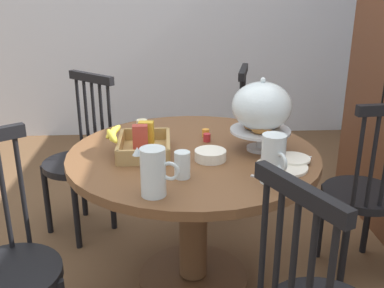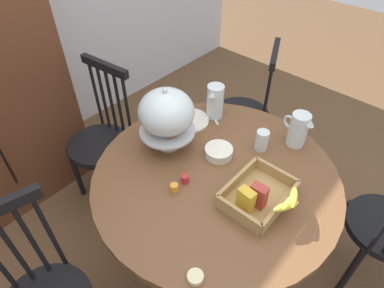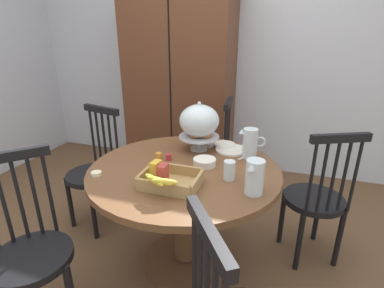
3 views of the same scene
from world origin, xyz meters
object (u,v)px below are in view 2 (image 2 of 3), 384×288
object	(u,v)px
windsor_chair_far_side	(102,143)
pastry_stand_with_dome	(166,114)
cereal_basket	(260,196)
drinking_glass	(261,140)
windsor_chair_facing_door	(244,115)
orange_juice_pitcher	(215,103)
milk_pitcher	(298,131)
china_plate_large	(189,120)
china_plate_small	(173,119)
dining_table	(214,203)
cereal_bowl	(219,152)
butter_dish	(195,277)

from	to	relation	value
windsor_chair_far_side	pastry_stand_with_dome	world-z (taller)	pastry_stand_with_dome
pastry_stand_with_dome	cereal_basket	size ratio (longest dim) A/B	1.09
windsor_chair_far_side	drinking_glass	world-z (taller)	windsor_chair_far_side
windsor_chair_facing_door	cereal_basket	xyz separation A→B (m)	(-0.82, -0.60, 0.33)
windsor_chair_facing_door	orange_juice_pitcher	distance (m)	0.59
windsor_chair_facing_door	milk_pitcher	size ratio (longest dim) A/B	5.29
milk_pitcher	china_plate_large	xyz separation A→B (m)	(-0.22, 0.53, -0.08)
cereal_basket	drinking_glass	size ratio (longest dim) A/B	2.87
china_plate_large	china_plate_small	size ratio (longest dim) A/B	1.47
dining_table	windsor_chair_facing_door	distance (m)	0.88
milk_pitcher	cereal_basket	world-z (taller)	milk_pitcher
cereal_basket	windsor_chair_facing_door	bearing A→B (deg)	36.45
pastry_stand_with_dome	drinking_glass	bearing A→B (deg)	-51.76
windsor_chair_facing_door	china_plate_small	distance (m)	0.72
pastry_stand_with_dome	cereal_bowl	bearing A→B (deg)	-65.38
dining_table	cereal_bowl	bearing A→B (deg)	32.40
milk_pitcher	pastry_stand_with_dome	bearing A→B (deg)	132.44
cereal_basket	cereal_bowl	size ratio (longest dim) A/B	2.26
dining_table	butter_dish	distance (m)	0.56
windsor_chair_far_side	drinking_glass	xyz separation A→B (m)	(0.35, -0.94, 0.34)
pastry_stand_with_dome	china_plate_large	world-z (taller)	pastry_stand_with_dome
pastry_stand_with_dome	milk_pitcher	distance (m)	0.67
pastry_stand_with_dome	china_plate_small	world-z (taller)	pastry_stand_with_dome
china_plate_large	cereal_bowl	xyz separation A→B (m)	(-0.11, -0.29, 0.02)
windsor_chair_far_side	cereal_basket	xyz separation A→B (m)	(0.05, -1.13, 0.33)
pastry_stand_with_dome	drinking_glass	distance (m)	0.49
pastry_stand_with_dome	drinking_glass	size ratio (longest dim) A/B	3.13
orange_juice_pitcher	dining_table	bearing A→B (deg)	-140.71
cereal_basket	butter_dish	size ratio (longest dim) A/B	5.27
orange_juice_pitcher	drinking_glass	world-z (taller)	orange_juice_pitcher
cereal_basket	butter_dish	world-z (taller)	cereal_basket
pastry_stand_with_dome	dining_table	bearing A→B (deg)	-89.54
windsor_chair_far_side	china_plate_large	size ratio (longest dim) A/B	4.43
dining_table	windsor_chair_facing_door	xyz separation A→B (m)	(0.81, 0.36, -0.07)
orange_juice_pitcher	cereal_basket	bearing A→B (deg)	-124.09
dining_table	china_plate_small	world-z (taller)	china_plate_small
windsor_chair_facing_door	drinking_glass	distance (m)	0.75
cereal_basket	drinking_glass	bearing A→B (deg)	32.06
china_plate_large	windsor_chair_far_side	bearing A→B (deg)	117.99
milk_pitcher	cereal_basket	distance (m)	0.46
china_plate_large	dining_table	bearing A→B (deg)	-121.02
butter_dish	cereal_basket	bearing A→B (deg)	1.71
orange_juice_pitcher	butter_dish	distance (m)	0.97
windsor_chair_far_side	butter_dish	size ratio (longest dim) A/B	16.25
china_plate_large	milk_pitcher	bearing A→B (deg)	-67.39
pastry_stand_with_dome	cereal_basket	distance (m)	0.58
orange_juice_pitcher	drinking_glass	size ratio (longest dim) A/B	1.78
dining_table	china_plate_small	xyz separation A→B (m)	(0.16, 0.43, 0.24)
dining_table	china_plate_large	world-z (taller)	china_plate_large
windsor_chair_far_side	china_plate_small	distance (m)	0.59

